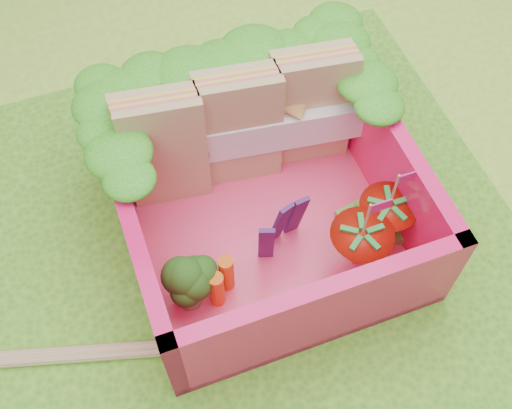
{
  "coord_description": "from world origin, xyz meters",
  "views": [
    {
      "loc": [
        -0.5,
        -1.45,
        2.79
      ],
      "look_at": [
        0.05,
        0.03,
        0.28
      ],
      "focal_mm": 45.0,
      "sensor_mm": 36.0,
      "label": 1
    }
  ],
  "objects": [
    {
      "name": "strawberry_right",
      "position": [
        0.59,
        -0.22,
        0.22
      ],
      "size": [
        0.27,
        0.27,
        0.51
      ],
      "color": "#B71B0B",
      "rests_on": "bento_floor"
    },
    {
      "name": "bento_floor",
      "position": [
        0.09,
        0.03,
        0.06
      ],
      "size": [
        1.3,
        1.3,
        0.05
      ],
      "primitive_type": "cube",
      "color": "#F93F71",
      "rests_on": "placemat"
    },
    {
      "name": "lettuce_ruffle",
      "position": [
        0.09,
        0.51,
        0.64
      ],
      "size": [
        1.43,
        0.83,
        0.11
      ],
      "color": "#2B8618",
      "rests_on": "bento_box"
    },
    {
      "name": "ground",
      "position": [
        0.0,
        0.0,
        0.0
      ],
      "size": [
        14.0,
        14.0,
        0.0
      ],
      "primitive_type": "plane",
      "color": "#87CE3A",
      "rests_on": "ground"
    },
    {
      "name": "snap_peas",
      "position": [
        0.59,
        -0.15,
        0.11
      ],
      "size": [
        0.33,
        0.33,
        0.05
      ],
      "color": "#5EAA35",
      "rests_on": "bento_floor"
    },
    {
      "name": "bento_box",
      "position": [
        0.09,
        0.03,
        0.31
      ],
      "size": [
        1.3,
        1.3,
        0.55
      ],
      "color": "#FF1562",
      "rests_on": "placemat"
    },
    {
      "name": "strawberry_left",
      "position": [
        0.41,
        -0.32,
        0.23
      ],
      "size": [
        0.29,
        0.29,
        0.53
      ],
      "color": "#B71B0B",
      "rests_on": "bento_floor"
    },
    {
      "name": "chopsticks",
      "position": [
        -1.11,
        -0.23,
        0.05
      ],
      "size": [
        1.97,
        0.61,
        0.05
      ],
      "color": "tan",
      "rests_on": "placemat"
    },
    {
      "name": "sandwich_stack",
      "position": [
        0.09,
        0.39,
        0.41
      ],
      "size": [
        1.23,
        0.34,
        0.68
      ],
      "color": "tan",
      "rests_on": "bento_floor"
    },
    {
      "name": "broccoli",
      "position": [
        -0.37,
        -0.22,
        0.26
      ],
      "size": [
        0.34,
        0.34,
        0.26
      ],
      "color": "#65AB52",
      "rests_on": "bento_floor"
    },
    {
      "name": "carrot_sticks",
      "position": [
        -0.22,
        -0.24,
        0.2
      ],
      "size": [
        0.14,
        0.13,
        0.23
      ],
      "color": "orange",
      "rests_on": "bento_floor"
    },
    {
      "name": "purple_wedges",
      "position": [
        0.11,
        -0.11,
        0.27
      ],
      "size": [
        0.25,
        0.12,
        0.38
      ],
      "color": "#3E1650",
      "rests_on": "bento_floor"
    },
    {
      "name": "placemat",
      "position": [
        0.0,
        0.0,
        0.01
      ],
      "size": [
        2.6,
        2.6,
        0.03
      ],
      "primitive_type": "cube",
      "color": "#4F9F24",
      "rests_on": "ground"
    }
  ]
}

